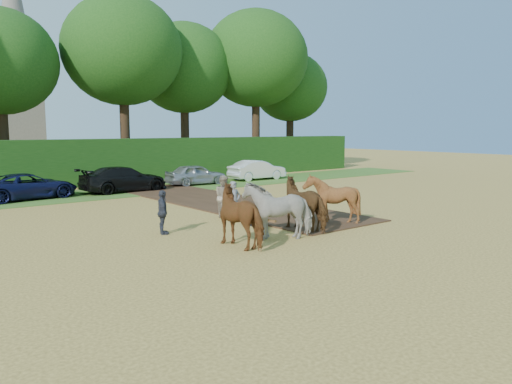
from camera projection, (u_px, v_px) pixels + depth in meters
name	position (u px, v px, depth m)	size (l,w,h in m)	color
ground	(297.00, 227.00, 18.68)	(120.00, 120.00, 0.00)	gold
earth_strip	(222.00, 202.00, 25.01)	(4.50, 17.00, 0.05)	#472D1C
grass_verge	(133.00, 191.00, 29.47)	(50.00, 5.00, 0.03)	#38601E
hedgerow	(103.00, 162.00, 32.75)	(46.00, 1.60, 3.00)	#14380F
spectator_near	(224.00, 197.00, 20.53)	(0.86, 0.67, 1.77)	#C4B29A
spectator_far	(163.00, 212.00, 17.32)	(0.91, 0.38, 1.56)	#292D37
plough_team	(291.00, 206.00, 17.48)	(6.36, 4.87, 1.93)	brown
parked_cars	(120.00, 180.00, 29.02)	(25.24, 3.18, 1.49)	white
treeline	(55.00, 49.00, 33.21)	(48.70, 10.60, 14.21)	#382616
church	(15.00, 47.00, 61.86)	(5.20, 5.20, 27.00)	slate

